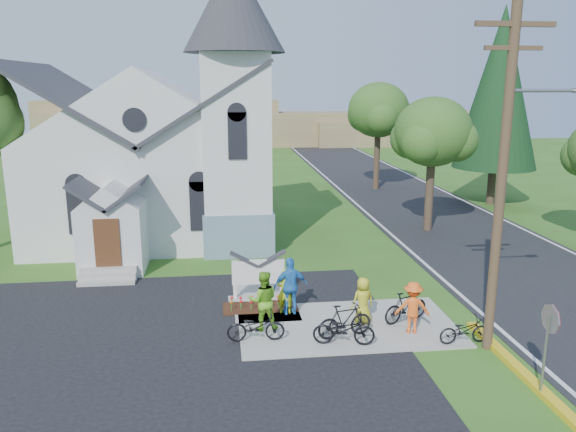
{
  "coord_description": "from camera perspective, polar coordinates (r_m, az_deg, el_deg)",
  "views": [
    {
      "loc": [
        -2.45,
        -16.05,
        7.69
      ],
      "look_at": [
        0.11,
        5.0,
        2.67
      ],
      "focal_mm": 35.0,
      "sensor_mm": 36.0,
      "label": 1
    }
  ],
  "objects": [
    {
      "name": "ground",
      "position": [
        17.96,
        1.62,
        -12.02
      ],
      "size": [
        120.0,
        120.0,
        0.0
      ],
      "primitive_type": "plane",
      "color": "#355D1A",
      "rests_on": "ground"
    },
    {
      "name": "utility_pole",
      "position": [
        16.67,
        21.17,
        4.54
      ],
      "size": [
        3.45,
        0.28,
        10.0
      ],
      "color": "#452E22",
      "rests_on": "ground"
    },
    {
      "name": "bike_4",
      "position": [
        18.0,
        17.48,
        -11.01
      ],
      "size": [
        1.59,
        0.61,
        0.83
      ],
      "primitive_type": "imported",
      "rotation": [
        0.0,
        0.0,
        1.61
      ],
      "color": "black",
      "rests_on": "sidewalk"
    },
    {
      "name": "tree_road_near",
      "position": [
        30.21,
        14.51,
        8.2
      ],
      "size": [
        4.0,
        4.0,
        7.05
      ],
      "color": "#38261F",
      "rests_on": "ground"
    },
    {
      "name": "church_sign",
      "position": [
        20.41,
        -3.05,
        -5.75
      ],
      "size": [
        2.2,
        0.4,
        1.7
      ],
      "color": "#9F9B90",
      "rests_on": "ground"
    },
    {
      "name": "stop_sign",
      "position": [
        15.41,
        24.98,
        -10.54
      ],
      "size": [
        0.11,
        0.76,
        2.48
      ],
      "color": "gray",
      "rests_on": "ground"
    },
    {
      "name": "parking_lot",
      "position": [
        16.65,
        -22.76,
        -15.27
      ],
      "size": [
        20.0,
        16.0,
        0.02
      ],
      "primitive_type": "cube",
      "color": "black",
      "rests_on": "ground"
    },
    {
      "name": "cyclist_2",
      "position": [
        19.03,
        0.27,
        -7.13
      ],
      "size": [
        1.2,
        0.59,
        1.98
      ],
      "primitive_type": "imported",
      "rotation": [
        0.0,
        0.0,
        3.23
      ],
      "color": "#2A7ED6",
      "rests_on": "sidewalk"
    },
    {
      "name": "bike_1",
      "position": [
        17.61,
        5.79,
        -10.53
      ],
      "size": [
        1.86,
        0.89,
        1.08
      ],
      "primitive_type": "imported",
      "rotation": [
        0.0,
        0.0,
        1.8
      ],
      "color": "black",
      "rests_on": "sidewalk"
    },
    {
      "name": "tree_road_mid",
      "position": [
        41.7,
        9.18,
        10.54
      ],
      "size": [
        4.4,
        4.4,
        7.8
      ],
      "color": "#38261F",
      "rests_on": "ground"
    },
    {
      "name": "bike_3",
      "position": [
        18.98,
        11.89,
        -8.99
      ],
      "size": [
        1.8,
        1.12,
        1.05
      ],
      "primitive_type": "imported",
      "rotation": [
        0.0,
        0.0,
        1.97
      ],
      "color": "black",
      "rests_on": "sidewalk"
    },
    {
      "name": "conifer",
      "position": [
        38.26,
        20.69,
        12.04
      ],
      "size": [
        5.2,
        5.2,
        12.4
      ],
      "color": "#38261F",
      "rests_on": "ground"
    },
    {
      "name": "cyclist_1",
      "position": [
        17.92,
        -2.52,
        -8.57
      ],
      "size": [
        0.96,
        0.75,
        1.93
      ],
      "primitive_type": "imported",
      "rotation": [
        0.0,
        0.0,
        3.11
      ],
      "color": "#63AD20",
      "rests_on": "sidewalk"
    },
    {
      "name": "road",
      "position": [
        34.32,
        14.54,
        -0.03
      ],
      "size": [
        8.0,
        90.0,
        0.02
      ],
      "primitive_type": "cube",
      "color": "black",
      "rests_on": "ground"
    },
    {
      "name": "cyclist_0",
      "position": [
        19.15,
        -0.29,
        -7.65
      ],
      "size": [
        0.64,
        0.49,
        1.57
      ],
      "primitive_type": "imported",
      "rotation": [
        0.0,
        0.0,
        2.93
      ],
      "color": "#D4ED1B",
      "rests_on": "sidewalk"
    },
    {
      "name": "sidewalk",
      "position": [
        18.66,
        6.03,
        -11.0
      ],
      "size": [
        7.0,
        4.0,
        0.05
      ],
      "primitive_type": "cube",
      "color": "#9F9B90",
      "rests_on": "ground"
    },
    {
      "name": "bike_2",
      "position": [
        17.16,
        5.69,
        -11.38
      ],
      "size": [
        1.94,
        0.99,
        0.97
      ],
      "primitive_type": "imported",
      "rotation": [
        0.0,
        0.0,
        1.38
      ],
      "color": "black",
      "rests_on": "sidewalk"
    },
    {
      "name": "cyclist_4",
      "position": [
        18.57,
        7.62,
        -8.5
      ],
      "size": [
        0.85,
        0.66,
        1.55
      ],
      "primitive_type": "imported",
      "rotation": [
        0.0,
        0.0,
        3.38
      ],
      "color": "gold",
      "rests_on": "sidewalk"
    },
    {
      "name": "church",
      "position": [
        28.8,
        -13.06,
        8.12
      ],
      "size": [
        12.35,
        12.0,
        13.0
      ],
      "color": "silver",
      "rests_on": "ground"
    },
    {
      "name": "cyclist_3",
      "position": [
        18.16,
        12.54,
        -9.04
      ],
      "size": [
        1.17,
        0.83,
        1.65
      ],
      "primitive_type": "imported",
      "rotation": [
        0.0,
        0.0,
        2.92
      ],
      "color": "orange",
      "rests_on": "sidewalk"
    },
    {
      "name": "flower_bed",
      "position": [
        19.92,
        -2.83,
        -9.29
      ],
      "size": [
        2.6,
        1.1,
        0.07
      ],
      "primitive_type": "cube",
      "color": "#351D0E",
      "rests_on": "ground"
    },
    {
      "name": "bike_0",
      "position": [
        17.34,
        -3.29,
        -11.15
      ],
      "size": [
        1.77,
        0.66,
        0.92
      ],
      "primitive_type": "imported",
      "rotation": [
        0.0,
        0.0,
        1.54
      ],
      "color": "black",
      "rests_on": "sidewalk"
    },
    {
      "name": "distant_hills",
      "position": [
        72.82,
        -2.35,
        8.98
      ],
      "size": [
        61.0,
        10.0,
        5.6
      ],
      "color": "olive",
      "rests_on": "ground"
    }
  ]
}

